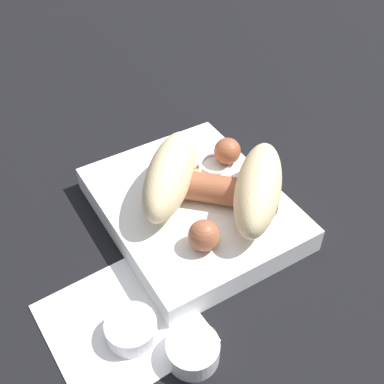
# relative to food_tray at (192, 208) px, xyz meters

# --- Properties ---
(ground_plane) EXTENTS (3.00, 3.00, 0.00)m
(ground_plane) POSITION_rel_food_tray_xyz_m (0.00, 0.00, -0.02)
(ground_plane) COLOR black
(food_tray) EXTENTS (0.24, 0.20, 0.03)m
(food_tray) POSITION_rel_food_tray_xyz_m (0.00, 0.00, 0.00)
(food_tray) COLOR white
(food_tray) RESTS_ON ground_plane
(bread_roll) EXTENTS (0.21, 0.21, 0.06)m
(bread_roll) POSITION_rel_food_tray_xyz_m (0.02, 0.02, 0.05)
(bread_roll) COLOR beige
(bread_roll) RESTS_ON food_tray
(sausage) EXTENTS (0.14, 0.13, 0.03)m
(sausage) POSITION_rel_food_tray_xyz_m (0.02, 0.02, 0.03)
(sausage) COLOR #9E5638
(sausage) RESTS_ON food_tray
(pickled_veggies) EXTENTS (0.07, 0.08, 0.01)m
(pickled_veggies) POSITION_rel_food_tray_xyz_m (-0.05, 0.03, 0.02)
(pickled_veggies) COLOR orange
(pickled_veggies) RESTS_ON food_tray
(napkin) EXTENTS (0.15, 0.15, 0.00)m
(napkin) POSITION_rel_food_tray_xyz_m (0.09, -0.14, -0.01)
(napkin) COLOR white
(napkin) RESTS_ON ground_plane
(condiment_cup_near) EXTENTS (0.05, 0.05, 0.02)m
(condiment_cup_near) POSITION_rel_food_tray_xyz_m (0.11, -0.13, -0.01)
(condiment_cup_near) COLOR white
(condiment_cup_near) RESTS_ON ground_plane
(condiment_cup_far) EXTENTS (0.05, 0.05, 0.02)m
(condiment_cup_far) POSITION_rel_food_tray_xyz_m (0.16, -0.09, -0.01)
(condiment_cup_far) COLOR white
(condiment_cup_far) RESTS_ON ground_plane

